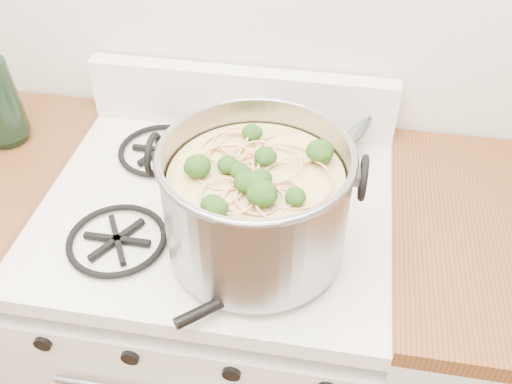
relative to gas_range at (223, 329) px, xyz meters
name	(u,v)px	position (x,y,z in m)	size (l,w,h in m)	color
gas_range	(223,329)	(0.00, 0.00, 0.00)	(0.76, 0.66, 0.92)	white
counter_left	(49,297)	(-0.51, 0.00, 0.02)	(0.25, 0.65, 0.92)	silver
stock_pot	(256,203)	(0.11, -0.12, 0.60)	(0.38, 0.35, 0.24)	gray
spatula	(298,265)	(0.20, -0.17, 0.50)	(0.29, 0.31, 0.02)	black
glass_bowl	(319,127)	(0.20, 0.28, 0.50)	(0.10, 0.10, 0.02)	white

